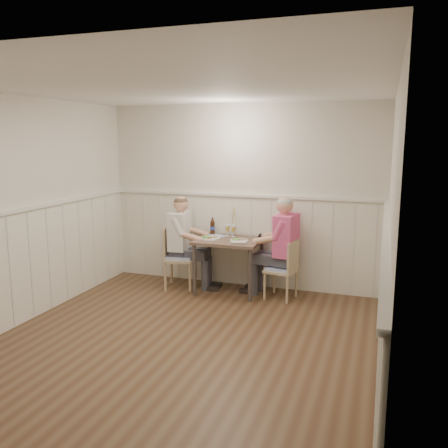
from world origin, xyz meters
name	(u,v)px	position (x,y,z in m)	size (l,w,h in m)	color
ground_plane	(179,345)	(0.00, 0.00, 0.00)	(4.50, 4.50, 0.00)	#4A301C
room_shell	(176,201)	(0.00, 0.00, 1.52)	(4.04, 4.54, 2.60)	silver
wainscot	(202,265)	(0.00, 0.69, 0.69)	(4.00, 4.49, 1.34)	silver
dining_table	(229,247)	(-0.06, 1.84, 0.65)	(0.89, 0.70, 0.75)	brown
chair_right	(284,267)	(0.73, 1.80, 0.43)	(0.44, 0.44, 0.80)	tan
chair_left	(176,255)	(-0.84, 1.79, 0.48)	(0.49, 0.49, 0.88)	tan
man_in_pink	(283,255)	(0.69, 1.89, 0.58)	(0.67, 0.47, 1.39)	#3F3F47
diner_cream	(182,249)	(-0.76, 1.85, 0.56)	(0.65, 0.45, 1.34)	#3F3F47
plate_man	(239,240)	(0.10, 1.78, 0.77)	(0.24, 0.24, 0.06)	white
plate_diner	(209,237)	(-0.33, 1.78, 0.77)	(0.27, 0.27, 0.07)	white
beer_glass_a	(233,229)	(-0.05, 2.03, 0.86)	(0.07, 0.07, 0.17)	silver
beer_glass_b	(227,228)	(-0.15, 2.05, 0.86)	(0.07, 0.07, 0.17)	silver
beer_bottle	(212,227)	(-0.40, 2.10, 0.86)	(0.07, 0.07, 0.24)	black
rolled_napkin	(239,242)	(0.15, 1.60, 0.77)	(0.21, 0.10, 0.04)	white
grass_vase	(232,222)	(-0.11, 2.13, 0.94)	(0.05, 0.05, 0.42)	silver
gingham_mat	(216,236)	(-0.31, 2.00, 0.75)	(0.34, 0.30, 0.01)	#4D67B3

